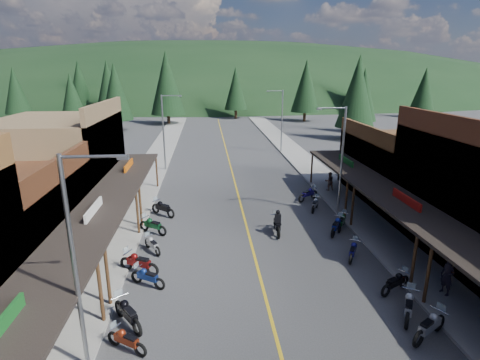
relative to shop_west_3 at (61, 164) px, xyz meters
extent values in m
plane|color=#38383A|center=(13.78, -11.30, -3.52)|extent=(220.00, 220.00, 0.00)
cube|color=gold|center=(13.78, 8.70, -3.51)|extent=(0.15, 90.00, 0.01)
cube|color=gray|center=(5.08, 8.70, -3.44)|extent=(3.40, 94.00, 0.15)
cube|color=gray|center=(22.48, 8.70, -3.44)|extent=(3.40, 94.00, 0.15)
cube|color=black|center=(5.08, -19.20, -0.52)|extent=(3.20, 10.20, 0.18)
cylinder|color=#472D19|center=(6.58, -14.70, -2.02)|extent=(0.16, 0.16, 3.00)
cube|color=#3F2111|center=(3.63, -9.60, -0.42)|extent=(0.30, 9.00, 6.20)
cube|color=black|center=(5.08, -9.60, -0.52)|extent=(3.20, 9.00, 0.18)
cylinder|color=#472D19|center=(6.58, -13.50, -2.02)|extent=(0.16, 0.16, 3.00)
cylinder|color=#472D19|center=(6.58, -5.70, -2.02)|extent=(0.16, 0.16, 3.00)
cube|color=silver|center=(5.08, -9.60, -0.32)|extent=(0.12, 3.00, 0.70)
cube|color=brown|center=(-0.22, 0.00, -0.02)|extent=(8.00, 10.20, 7.00)
cube|color=brown|center=(3.63, 0.00, 0.58)|extent=(0.30, 10.20, 8.20)
cube|color=black|center=(5.08, 0.00, -0.52)|extent=(3.20, 10.20, 0.18)
cylinder|color=#472D19|center=(6.58, -4.50, -2.02)|extent=(0.16, 0.16, 3.00)
cylinder|color=#472D19|center=(6.58, 4.50, -2.02)|extent=(0.16, 0.16, 3.00)
cube|color=#CC590C|center=(5.08, 0.00, -0.32)|extent=(0.12, 3.00, 0.70)
cylinder|color=#472D19|center=(20.98, -14.70, -2.02)|extent=(0.16, 0.16, 3.00)
cube|color=#562B19|center=(23.93, -9.60, 0.58)|extent=(0.30, 9.00, 8.20)
cube|color=black|center=(22.48, -9.60, -0.52)|extent=(3.20, 9.00, 0.18)
cylinder|color=#472D19|center=(20.98, -13.50, -2.02)|extent=(0.16, 0.16, 3.00)
cylinder|color=#472D19|center=(20.98, -5.70, -2.02)|extent=(0.16, 0.16, 3.00)
cube|color=#B2140F|center=(22.48, -9.60, -0.32)|extent=(0.12, 3.00, 0.70)
cube|color=#4C2D16|center=(27.78, 0.00, -1.02)|extent=(8.00, 10.20, 5.00)
cube|color=#4C2D16|center=(23.93, 0.00, -0.42)|extent=(0.30, 10.20, 6.20)
cube|color=black|center=(22.48, 0.00, -0.52)|extent=(3.20, 10.20, 0.18)
cylinder|color=#472D19|center=(20.98, -4.50, -2.02)|extent=(0.16, 0.16, 3.00)
cylinder|color=#472D19|center=(20.98, 4.50, -2.02)|extent=(0.16, 0.16, 3.00)
cube|color=#14591E|center=(22.48, 0.00, -0.32)|extent=(0.12, 3.00, 0.70)
cylinder|color=gray|center=(6.68, -17.30, 0.48)|extent=(0.16, 0.16, 8.00)
cylinder|color=gray|center=(7.68, -17.30, 4.38)|extent=(2.00, 0.10, 0.10)
cube|color=gray|center=(8.58, -17.30, 4.33)|extent=(0.35, 0.18, 0.12)
cylinder|color=gray|center=(6.68, 10.70, 0.48)|extent=(0.16, 0.16, 8.00)
cylinder|color=gray|center=(7.68, 10.70, 4.38)|extent=(2.00, 0.10, 0.10)
cube|color=gray|center=(8.58, 10.70, 4.33)|extent=(0.35, 0.18, 0.12)
cylinder|color=gray|center=(20.88, -3.30, 0.48)|extent=(0.16, 0.16, 8.00)
cylinder|color=gray|center=(19.88, -3.30, 4.38)|extent=(2.00, 0.10, 0.10)
cube|color=gray|center=(18.98, -3.30, 4.33)|extent=(0.35, 0.18, 0.12)
cylinder|color=gray|center=(20.88, 18.70, 0.48)|extent=(0.16, 0.16, 8.00)
cylinder|color=gray|center=(19.88, 18.70, 4.38)|extent=(2.00, 0.10, 0.10)
cube|color=gray|center=(18.98, 18.70, 4.33)|extent=(0.35, 0.18, 0.12)
ellipsoid|color=black|center=(13.78, 123.70, -3.52)|extent=(310.00, 140.00, 60.00)
cylinder|color=black|center=(-26.22, 50.70, -2.52)|extent=(0.60, 0.60, 2.00)
cone|color=black|center=(-26.22, 50.70, 2.98)|extent=(5.04, 5.04, 9.00)
cylinder|color=black|center=(-10.22, 58.70, -2.52)|extent=(0.60, 0.60, 2.00)
cone|color=black|center=(-10.22, 58.70, 3.73)|extent=(5.88, 5.88, 10.50)
cylinder|color=black|center=(3.78, 46.70, -2.52)|extent=(0.60, 0.60, 2.00)
cone|color=black|center=(3.78, 46.70, 4.48)|extent=(6.72, 6.72, 12.00)
cylinder|color=black|center=(17.78, 54.70, -2.52)|extent=(0.60, 0.60, 2.00)
cone|color=black|center=(17.78, 54.70, 2.98)|extent=(5.04, 5.04, 9.00)
cylinder|color=black|center=(31.78, 48.70, -2.52)|extent=(0.60, 0.60, 2.00)
cone|color=black|center=(31.78, 48.70, 3.73)|extent=(5.88, 5.88, 10.50)
cylinder|color=black|center=(47.78, 60.70, -2.52)|extent=(0.60, 0.60, 2.00)
cone|color=black|center=(47.78, 60.70, 4.48)|extent=(6.72, 6.72, 12.00)
cylinder|color=black|center=(59.78, 52.70, -2.52)|extent=(0.60, 0.60, 2.00)
cone|color=black|center=(59.78, 52.70, 2.98)|extent=(5.04, 5.04, 9.00)
cylinder|color=black|center=(-18.22, 64.70, -2.52)|extent=(0.60, 0.60, 2.00)
cone|color=black|center=(-18.22, 64.70, 3.73)|extent=(5.88, 5.88, 10.50)
cylinder|color=black|center=(-8.22, 28.70, -2.52)|extent=(0.60, 0.60, 2.00)
cone|color=black|center=(-8.22, 28.70, 2.48)|extent=(4.48, 4.48, 8.00)
cylinder|color=black|center=(37.78, 33.70, -2.52)|extent=(0.60, 0.60, 2.00)
cone|color=black|center=(37.78, 33.70, 2.88)|extent=(4.93, 4.93, 8.80)
cylinder|color=black|center=(-4.22, 38.70, -2.52)|extent=(0.60, 0.60, 2.00)
cone|color=black|center=(-4.22, 38.70, 3.28)|extent=(5.38, 5.38, 9.60)
cylinder|color=black|center=(33.78, 26.70, -2.52)|extent=(0.60, 0.60, 2.00)
cone|color=black|center=(33.78, 26.70, 3.68)|extent=(5.82, 5.82, 10.40)
imported|color=black|center=(22.35, -14.14, -2.42)|extent=(0.60, 0.78, 1.91)
imported|color=brown|center=(21.91, 2.01, -2.53)|extent=(0.85, 0.54, 1.67)
camera|label=1|loc=(11.17, -28.84, 6.94)|focal=28.00mm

